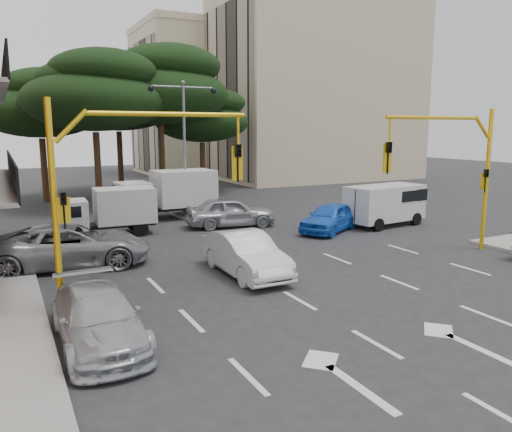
{
  "coord_description": "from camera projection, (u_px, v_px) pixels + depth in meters",
  "views": [
    {
      "loc": [
        -9.85,
        -12.32,
        5.2
      ],
      "look_at": [
        -0.5,
        5.81,
        1.6
      ],
      "focal_mm": 35.0,
      "sensor_mm": 36.0,
      "label": 1
    }
  ],
  "objects": [
    {
      "name": "car_silver_cross_b",
      "position": [
        231.0,
        212.0,
        26.56
      ],
      "size": [
        5.01,
        2.78,
        1.61
      ],
      "primitive_type": "imported",
      "rotation": [
        0.0,
        0.0,
        1.38
      ],
      "color": "#A3A6AB",
      "rests_on": "ground"
    },
    {
      "name": "street_lamp_center",
      "position": [
        184.0,
        124.0,
        29.2
      ],
      "size": [
        4.16,
        0.36,
        7.77
      ],
      "color": "slate",
      "rests_on": "median_strip"
    },
    {
      "name": "median_strip",
      "position": [
        186.0,
        214.0,
        30.13
      ],
      "size": [
        1.4,
        6.0,
        0.15
      ],
      "primitive_type": "cube",
      "color": "gray",
      "rests_on": "ground"
    },
    {
      "name": "car_white_hatch",
      "position": [
        245.0,
        254.0,
        17.83
      ],
      "size": [
        1.62,
        4.61,
        1.52
      ],
      "primitive_type": "imported",
      "rotation": [
        0.0,
        0.0,
        -0.0
      ],
      "color": "silver",
      "rests_on": "ground"
    },
    {
      "name": "pine_back",
      "position": [
        118.0,
        98.0,
        39.74
      ],
      "size": [
        9.15,
        9.15,
        10.23
      ],
      "color": "#382616",
      "rests_on": "ground"
    },
    {
      "name": "box_truck_b",
      "position": [
        167.0,
        195.0,
        28.87
      ],
      "size": [
        5.72,
        2.5,
        2.79
      ],
      "primitive_type": null,
      "rotation": [
        0.0,
        0.0,
        1.59
      ],
      "color": "white",
      "rests_on": "ground"
    },
    {
      "name": "car_blue_compact",
      "position": [
        330.0,
        217.0,
        25.33
      ],
      "size": [
        4.58,
        3.66,
        1.46
      ],
      "primitive_type": "imported",
      "rotation": [
        0.0,
        0.0,
        -1.04
      ],
      "color": "blue",
      "rests_on": "ground"
    },
    {
      "name": "box_truck_a",
      "position": [
        107.0,
        212.0,
        24.33
      ],
      "size": [
        4.79,
        2.2,
        2.31
      ],
      "primitive_type": null,
      "rotation": [
        0.0,
        0.0,
        1.52
      ],
      "color": "silver",
      "rests_on": "ground"
    },
    {
      "name": "car_silver_wagon",
      "position": [
        98.0,
        317.0,
        12.09
      ],
      "size": [
        1.89,
        4.63,
        1.34
      ],
      "primitive_type": "imported",
      "rotation": [
        0.0,
        0.0,
        -0.0
      ],
      "color": "#B0B3B8",
      "rests_on": "ground"
    },
    {
      "name": "apartment_beige_far",
      "position": [
        209.0,
        101.0,
        59.05
      ],
      "size": [
        16.2,
        12.15,
        16.7
      ],
      "color": "beige",
      "rests_on": "ground"
    },
    {
      "name": "pine_center",
      "position": [
        161.0,
        85.0,
        36.14
      ],
      "size": [
        9.98,
        9.98,
        11.16
      ],
      "color": "#382616",
      "rests_on": "ground"
    },
    {
      "name": "ground",
      "position": [
        352.0,
        291.0,
        16.13
      ],
      "size": [
        120.0,
        120.0,
        0.0
      ],
      "primitive_type": "plane",
      "color": "#28282B",
      "rests_on": "ground"
    },
    {
      "name": "pine_right",
      "position": [
        203.0,
        115.0,
        40.06
      ],
      "size": [
        7.49,
        7.49,
        8.37
      ],
      "color": "#382616",
      "rests_on": "ground"
    },
    {
      "name": "signal_mast_left",
      "position": [
        120.0,
        175.0,
        14.13
      ],
      "size": [
        5.79,
        0.37,
        6.0
      ],
      "color": "yellow",
      "rests_on": "ground"
    },
    {
      "name": "car_silver_cross_a",
      "position": [
        71.0,
        246.0,
        18.87
      ],
      "size": [
        6.22,
        3.55,
        1.64
      ],
      "primitive_type": "imported",
      "rotation": [
        0.0,
        0.0,
        1.42
      ],
      "color": "#94959B",
      "rests_on": "ground"
    },
    {
      "name": "pine_left_far",
      "position": [
        40.0,
        103.0,
        34.52
      ],
      "size": [
        8.32,
        8.32,
        9.3
      ],
      "color": "#382616",
      "rests_on": "ground"
    },
    {
      "name": "apartment_beige_near",
      "position": [
        316.0,
        87.0,
        51.53
      ],
      "size": [
        20.2,
        12.15,
        18.7
      ],
      "color": "beige",
      "rests_on": "ground"
    },
    {
      "name": "van_white",
      "position": [
        385.0,
        205.0,
        26.89
      ],
      "size": [
        4.64,
        2.51,
        2.22
      ],
      "primitive_type": null,
      "rotation": [
        0.0,
        0.0,
        -1.45
      ],
      "color": "silver",
      "rests_on": "ground"
    },
    {
      "name": "pine_left_near",
      "position": [
        95.0,
        91.0,
        32.26
      ],
      "size": [
        9.15,
        9.15,
        10.23
      ],
      "color": "#382616",
      "rests_on": "ground"
    },
    {
      "name": "signal_mast_right",
      "position": [
        458.0,
        161.0,
        20.27
      ],
      "size": [
        5.79,
        0.37,
        6.0
      ],
      "color": "yellow",
      "rests_on": "ground"
    }
  ]
}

